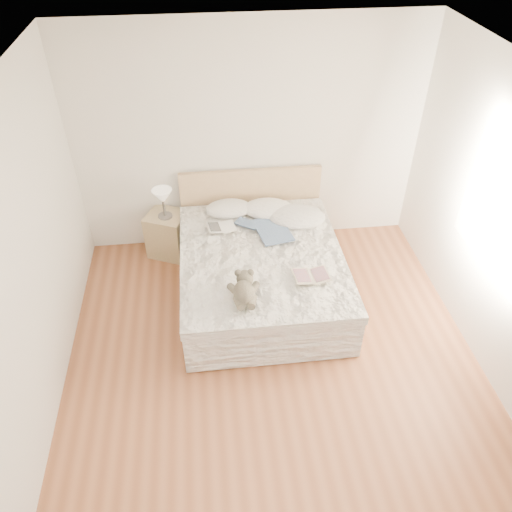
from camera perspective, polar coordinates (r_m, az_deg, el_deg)
name	(u,v)px	position (r m, az deg, el deg)	size (l,w,h in m)	color
floor	(276,374)	(4.93, 2.26, -13.30)	(4.00, 4.50, 0.00)	brown
ceiling	(286,101)	(3.25, 3.50, 17.31)	(4.00, 4.50, 0.00)	white
wall_back	(250,140)	(5.83, -0.73, 13.10)	(4.00, 0.02, 2.70)	silver
wall_left	(18,286)	(4.18, -25.54, -3.15)	(0.02, 4.50, 2.70)	silver
window	(503,218)	(4.80, 26.39, 3.90)	(0.02, 1.30, 1.10)	white
bed	(261,270)	(5.52, 0.52, -1.56)	(1.72, 2.14, 1.00)	tan
nightstand	(168,234)	(6.18, -9.97, 2.48)	(0.45, 0.40, 0.56)	tan
table_lamp	(163,198)	(5.85, -10.61, 6.56)	(0.27, 0.27, 0.37)	#514B47
pillow_left	(229,209)	(5.90, -3.11, 5.41)	(0.54, 0.38, 0.16)	white
pillow_middle	(269,209)	(5.89, 1.47, 5.39)	(0.60, 0.42, 0.18)	white
pillow_right	(297,217)	(5.77, 4.68, 4.50)	(0.65, 0.46, 0.20)	silver
blouse	(273,230)	(5.56, 1.93, 2.98)	(0.54, 0.58, 0.02)	#394F73
photo_book	(221,227)	(5.61, -3.98, 3.28)	(0.32, 0.22, 0.02)	white
childrens_book	(311,276)	(4.98, 6.28, -2.27)	(0.37, 0.25, 0.02)	beige
teddy_bear	(244,298)	(4.69, -1.36, -4.85)	(0.27, 0.38, 0.20)	brown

